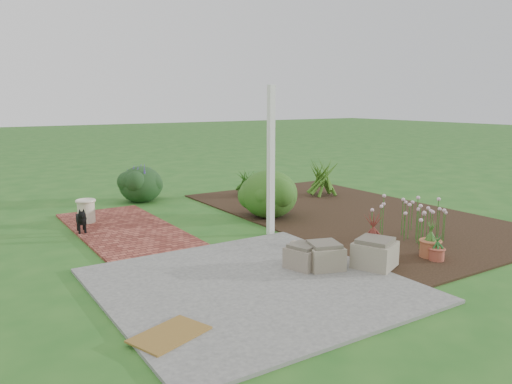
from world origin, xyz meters
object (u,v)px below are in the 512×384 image
black_dog (81,219)px  stone_trough_near (324,257)px  evergreen_shrub (269,193)px  cream_ceramic_urn (86,211)px

black_dog → stone_trough_near: bearing=-50.4°
stone_trough_near → evergreen_shrub: 3.13m
black_dog → cream_ceramic_urn: bearing=77.0°
stone_trough_near → evergreen_shrub: (1.10, 2.91, 0.30)m
black_dog → evergreen_shrub: (3.37, -0.70, 0.22)m
cream_ceramic_urn → evergreen_shrub: bearing=-24.0°
stone_trough_near → evergreen_shrub: evergreen_shrub is taller
black_dog → evergreen_shrub: bearing=-4.4°
cream_ceramic_urn → black_dog: bearing=-110.4°
stone_trough_near → cream_ceramic_urn: size_ratio=1.10×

